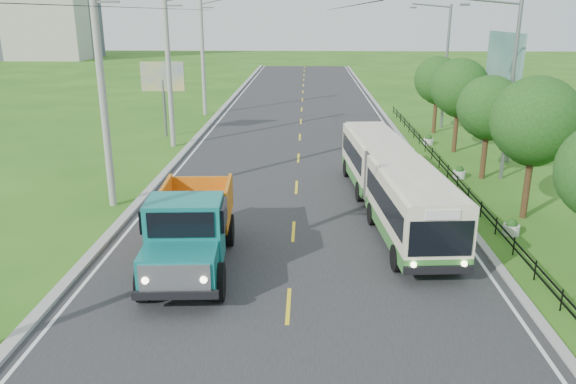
# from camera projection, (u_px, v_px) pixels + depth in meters

# --- Properties ---
(ground) EXTENTS (240.00, 240.00, 0.00)m
(ground) POSITION_uv_depth(u_px,v_px,m) (288.00, 306.00, 16.76)
(ground) COLOR #2A5C15
(ground) RESTS_ON ground
(road) EXTENTS (14.00, 120.00, 0.02)m
(road) POSITION_uv_depth(u_px,v_px,m) (299.00, 150.00, 35.80)
(road) COLOR #28282B
(road) RESTS_ON ground
(curb_left) EXTENTS (0.40, 120.00, 0.15)m
(curb_left) POSITION_uv_depth(u_px,v_px,m) (187.00, 148.00, 36.01)
(curb_left) COLOR #9E9E99
(curb_left) RESTS_ON ground
(curb_right) EXTENTS (0.30, 120.00, 0.10)m
(curb_right) POSITION_uv_depth(u_px,v_px,m) (412.00, 151.00, 35.55)
(curb_right) COLOR #9E9E99
(curb_right) RESTS_ON ground
(edge_line_left) EXTENTS (0.12, 120.00, 0.00)m
(edge_line_left) POSITION_uv_depth(u_px,v_px,m) (195.00, 149.00, 36.01)
(edge_line_left) COLOR silver
(edge_line_left) RESTS_ON road
(edge_line_right) EXTENTS (0.12, 120.00, 0.00)m
(edge_line_right) POSITION_uv_depth(u_px,v_px,m) (404.00, 151.00, 35.58)
(edge_line_right) COLOR silver
(edge_line_right) RESTS_ON road
(centre_dash) EXTENTS (0.12, 2.20, 0.00)m
(centre_dash) POSITION_uv_depth(u_px,v_px,m) (288.00, 305.00, 16.75)
(centre_dash) COLOR yellow
(centre_dash) RESTS_ON road
(railing_right) EXTENTS (0.04, 40.00, 0.60)m
(railing_right) POSITION_uv_depth(u_px,v_px,m) (448.00, 172.00, 29.74)
(railing_right) COLOR black
(railing_right) RESTS_ON ground
(pole_near) EXTENTS (3.51, 0.32, 10.00)m
(pole_near) POSITION_uv_depth(u_px,v_px,m) (103.00, 93.00, 24.05)
(pole_near) COLOR gray
(pole_near) RESTS_ON ground
(pole_mid) EXTENTS (3.51, 0.32, 10.00)m
(pole_mid) POSITION_uv_depth(u_px,v_px,m) (169.00, 67.00, 35.48)
(pole_mid) COLOR gray
(pole_mid) RESTS_ON ground
(pole_far) EXTENTS (3.51, 0.32, 10.00)m
(pole_far) POSITION_uv_depth(u_px,v_px,m) (203.00, 54.00, 46.90)
(pole_far) COLOR gray
(pole_far) RESTS_ON ground
(tree_third) EXTENTS (3.60, 3.62, 6.00)m
(tree_third) POSITION_uv_depth(u_px,v_px,m) (535.00, 125.00, 22.98)
(tree_third) COLOR #382314
(tree_third) RESTS_ON ground
(tree_fourth) EXTENTS (3.24, 3.31, 5.40)m
(tree_fourth) POSITION_uv_depth(u_px,v_px,m) (489.00, 111.00, 28.81)
(tree_fourth) COLOR #382314
(tree_fourth) RESTS_ON ground
(tree_fifth) EXTENTS (3.48, 3.52, 5.80)m
(tree_fifth) POSITION_uv_depth(u_px,v_px,m) (460.00, 90.00, 34.44)
(tree_fifth) COLOR #382314
(tree_fifth) RESTS_ON ground
(tree_back) EXTENTS (3.30, 3.36, 5.50)m
(tree_back) POSITION_uv_depth(u_px,v_px,m) (438.00, 82.00, 40.22)
(tree_back) COLOR #382314
(tree_back) RESTS_ON ground
(streetlight_mid) EXTENTS (3.02, 0.20, 9.07)m
(streetlight_mid) POSITION_uv_depth(u_px,v_px,m) (509.00, 85.00, 28.25)
(streetlight_mid) COLOR slate
(streetlight_mid) RESTS_ON ground
(streetlight_far) EXTENTS (3.02, 0.20, 9.07)m
(streetlight_far) POSITION_uv_depth(u_px,v_px,m) (444.00, 62.00, 41.58)
(streetlight_far) COLOR slate
(streetlight_far) RESTS_ON ground
(planter_near) EXTENTS (0.64, 0.64, 0.67)m
(planter_near) POSITION_uv_depth(u_px,v_px,m) (511.00, 228.00, 22.10)
(planter_near) COLOR silver
(planter_near) RESTS_ON ground
(planter_mid) EXTENTS (0.64, 0.64, 0.67)m
(planter_mid) POSITION_uv_depth(u_px,v_px,m) (459.00, 173.00, 29.72)
(planter_mid) COLOR silver
(planter_mid) RESTS_ON ground
(planter_far) EXTENTS (0.64, 0.64, 0.67)m
(planter_far) POSITION_uv_depth(u_px,v_px,m) (428.00, 140.00, 37.34)
(planter_far) COLOR silver
(planter_far) RESTS_ON ground
(billboard_left) EXTENTS (3.00, 0.20, 5.20)m
(billboard_left) POSITION_uv_depth(u_px,v_px,m) (163.00, 81.00, 38.74)
(billboard_left) COLOR slate
(billboard_left) RESTS_ON ground
(billboard_right) EXTENTS (0.24, 6.00, 7.30)m
(billboard_right) POSITION_uv_depth(u_px,v_px,m) (503.00, 66.00, 33.78)
(billboard_right) COLOR slate
(billboard_right) RESTS_ON ground
(bus) EXTENTS (3.36, 14.08, 2.69)m
(bus) POSITION_uv_depth(u_px,v_px,m) (391.00, 178.00, 24.03)
(bus) COLOR #367930
(bus) RESTS_ON ground
(dump_truck) EXTENTS (2.96, 6.76, 2.78)m
(dump_truck) POSITION_uv_depth(u_px,v_px,m) (190.00, 225.00, 18.83)
(dump_truck) COLOR #137471
(dump_truck) RESTS_ON ground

